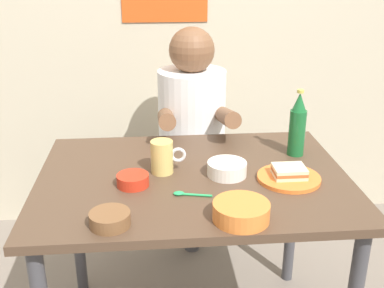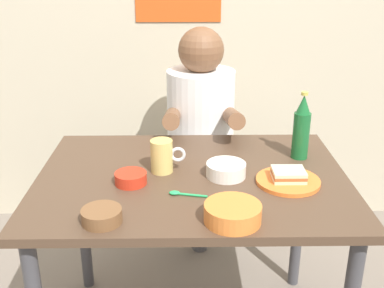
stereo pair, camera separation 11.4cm
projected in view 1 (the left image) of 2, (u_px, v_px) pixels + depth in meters
name	position (u px, v px, depth m)	size (l,w,h in m)	color
dining_table	(193.00, 198.00, 1.72)	(1.10, 0.80, 0.74)	#4C3828
stool	(192.00, 190.00, 2.42)	(0.34, 0.34, 0.45)	#4C4C51
person_seated	(192.00, 114.00, 2.25)	(0.33, 0.56, 0.72)	white
plate_orange	(289.00, 178.00, 1.65)	(0.22, 0.22, 0.01)	orange
sandwich	(289.00, 171.00, 1.64)	(0.11, 0.09, 0.04)	beige
beer_mug	(163.00, 157.00, 1.69)	(0.13, 0.08, 0.12)	#D1BC66
beer_bottle	(297.00, 126.00, 1.82)	(0.06, 0.06, 0.26)	#19602D
condiment_bowl_brown	(110.00, 218.00, 1.37)	(0.12, 0.12, 0.04)	brown
rice_bowl_white	(227.00, 168.00, 1.68)	(0.14, 0.14, 0.05)	silver
sauce_bowl_chili	(133.00, 180.00, 1.61)	(0.11, 0.11, 0.04)	red
soup_bowl_orange	(241.00, 211.00, 1.40)	(0.17, 0.17, 0.05)	orange
spoon	(185.00, 194.00, 1.55)	(0.13, 0.04, 0.01)	#26A559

